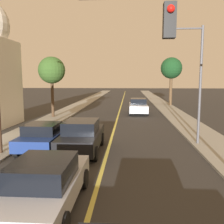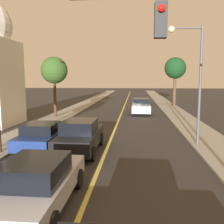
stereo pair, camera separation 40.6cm
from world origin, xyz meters
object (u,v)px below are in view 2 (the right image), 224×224
at_px(streetlamp_right, 192,68).
at_px(tree_left_far, 54,71).
at_px(traffic_signal_mast, 224,59).
at_px(car_far_oncoming, 141,106).
at_px(car_outer_lane_second, 42,136).
at_px(car_near_lane_front, 37,183).
at_px(car_near_lane_second, 80,136).
at_px(tree_right_near, 175,69).

height_order(streetlamp_right, tree_left_far, streetlamp_right).
bearing_deg(streetlamp_right, traffic_signal_mast, -96.14).
bearing_deg(traffic_signal_mast, car_far_oncoming, 94.77).
distance_m(car_outer_lane_second, tree_left_far, 11.75).
bearing_deg(car_far_oncoming, streetlamp_right, 100.90).
xyz_separation_m(car_near_lane_front, car_far_oncoming, (3.35, 19.90, 0.07)).
height_order(car_outer_lane_second, car_far_oncoming, car_far_oncoming).
distance_m(traffic_signal_mast, streetlamp_right, 7.19).
bearing_deg(streetlamp_right, tree_left_far, 139.31).
height_order(car_near_lane_front, car_near_lane_second, car_near_lane_second).
distance_m(traffic_signal_mast, tree_left_far, 19.01).
distance_m(car_near_lane_second, tree_left_far, 12.46).
relative_size(car_outer_lane_second, tree_left_far, 0.68).
height_order(car_far_oncoming, streetlamp_right, streetlamp_right).
bearing_deg(car_far_oncoming, tree_left_far, 22.63).
xyz_separation_m(car_near_lane_second, tree_left_far, (-4.84, 10.89, 3.63)).
height_order(car_near_lane_second, car_far_oncoming, car_near_lane_second).
height_order(car_outer_lane_second, streetlamp_right, streetlamp_right).
xyz_separation_m(traffic_signal_mast, tree_right_near, (3.07, 27.86, 0.89)).
bearing_deg(car_near_lane_second, streetlamp_right, 17.09).
distance_m(car_near_lane_front, tree_left_far, 17.58).
relative_size(car_near_lane_front, car_near_lane_second, 0.98).
distance_m(car_near_lane_front, car_outer_lane_second, 6.04).
xyz_separation_m(streetlamp_right, tree_right_near, (2.30, 20.71, 0.80)).
relative_size(car_near_lane_second, traffic_signal_mast, 0.76).
bearing_deg(car_near_lane_front, tree_right_near, 73.97).
relative_size(car_far_oncoming, traffic_signal_mast, 0.78).
relative_size(car_outer_lane_second, streetlamp_right, 0.60).
distance_m(car_near_lane_front, car_far_oncoming, 20.19).
bearing_deg(traffic_signal_mast, tree_left_far, 121.16).
bearing_deg(car_far_oncoming, traffic_signal_mast, 94.77).
relative_size(car_near_lane_front, streetlamp_right, 0.69).
height_order(car_outer_lane_second, traffic_signal_mast, traffic_signal_mast).
distance_m(car_outer_lane_second, traffic_signal_mast, 9.54).
relative_size(car_far_oncoming, tree_right_near, 0.72).
bearing_deg(streetlamp_right, tree_right_near, 83.66).
bearing_deg(traffic_signal_mast, streetlamp_right, 83.86).
height_order(car_near_lane_second, car_outer_lane_second, car_near_lane_second).
xyz_separation_m(car_far_oncoming, tree_right_near, (4.71, 8.17, 4.26)).
relative_size(car_near_lane_second, streetlamp_right, 0.71).
distance_m(car_near_lane_second, traffic_signal_mast, 8.07).
relative_size(car_near_lane_front, tree_left_far, 0.78).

